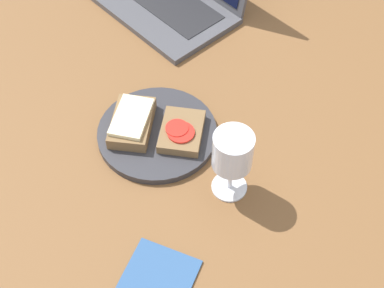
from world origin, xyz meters
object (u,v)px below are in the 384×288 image
(sandwich_with_tomato, at_px, (181,131))
(sandwich_with_cheese, at_px, (132,122))
(plate, at_px, (157,133))
(napkin, at_px, (154,286))
(wine_glass, at_px, (233,154))

(sandwich_with_tomato, bearing_deg, sandwich_with_cheese, -144.42)
(sandwich_with_tomato, bearing_deg, plate, -145.06)
(plate, height_order, napkin, plate)
(sandwich_with_cheese, distance_m, wine_glass, 0.23)
(plate, xyz_separation_m, sandwich_with_tomato, (0.04, 0.03, 0.02))
(sandwich_with_tomato, height_order, napkin, sandwich_with_tomato)
(plate, distance_m, napkin, 0.31)
(plate, bearing_deg, sandwich_with_tomato, 34.94)
(sandwich_with_tomato, height_order, wine_glass, wine_glass)
(sandwich_with_tomato, relative_size, sandwich_with_cheese, 0.93)
(napkin, bearing_deg, wine_glass, 103.47)
(plate, distance_m, sandwich_with_tomato, 0.05)
(plate, height_order, wine_glass, wine_glass)
(plate, bearing_deg, napkin, -41.14)
(plate, relative_size, napkin, 1.68)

